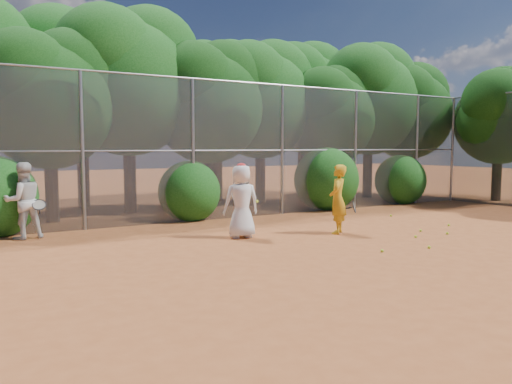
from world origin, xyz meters
TOP-DOWN VIEW (x-y plane):
  - ground at (0.00, 0.00)m, footprint 80.00×80.00m
  - fence_back at (-0.12, 6.00)m, footprint 20.05×0.09m
  - tree_2 at (-4.45, 7.83)m, footprint 3.99×3.47m
  - tree_3 at (-1.94, 8.84)m, footprint 4.89×4.26m
  - tree_4 at (0.55, 8.24)m, footprint 4.19×3.64m
  - tree_5 at (3.06, 9.04)m, footprint 4.51×3.92m
  - tree_6 at (5.55, 8.03)m, footprint 3.86×3.36m
  - tree_7 at (8.06, 8.64)m, footprint 4.77×4.14m
  - tree_8 at (10.05, 8.34)m, footprint 4.25×3.70m
  - tree_10 at (-2.93, 11.05)m, footprint 5.15×4.48m
  - tree_11 at (2.06, 10.64)m, footprint 4.64×4.03m
  - tree_12 at (6.56, 11.24)m, footprint 5.02×4.37m
  - tree_13 at (11.45, 5.03)m, footprint 3.86×3.36m
  - bush_1 at (-1.00, 6.30)m, footprint 1.80×1.80m
  - bush_2 at (4.00, 6.30)m, footprint 2.20×2.20m
  - bush_3 at (7.50, 6.30)m, footprint 1.90×1.90m
  - player_yellow at (1.19, 2.32)m, footprint 0.85×0.71m
  - player_teen at (-1.10, 3.00)m, footprint 0.92×0.69m
  - player_white at (-5.46, 5.40)m, footprint 0.97×0.84m
  - ball_0 at (2.36, 0.92)m, footprint 0.07×0.07m
  - ball_1 at (4.46, 1.67)m, footprint 0.07×0.07m
  - ball_2 at (0.54, 0.15)m, footprint 0.07×0.07m
  - ball_3 at (3.12, 1.44)m, footprint 0.07×0.07m
  - ball_4 at (1.64, -0.09)m, footprint 0.07×0.07m
  - ball_5 at (4.49, 3.79)m, footprint 0.07×0.07m
  - ball_6 at (3.36, 0.85)m, footprint 0.07×0.07m

SIDE VIEW (x-z plane):
  - ground at x=0.00m, z-range 0.00..0.00m
  - ball_0 at x=2.36m, z-range 0.00..0.07m
  - ball_1 at x=4.46m, z-range 0.00..0.07m
  - ball_2 at x=0.54m, z-range 0.00..0.07m
  - ball_3 at x=3.12m, z-range 0.00..0.07m
  - ball_4 at x=1.64m, z-range 0.00..0.07m
  - ball_5 at x=4.49m, z-range 0.00..0.07m
  - ball_6 at x=3.36m, z-range 0.00..0.07m
  - player_yellow at x=1.19m, z-range 0.00..1.68m
  - player_teen at x=-1.10m, z-range -0.01..1.73m
  - player_white at x=-5.46m, z-range 0.00..1.76m
  - bush_1 at x=-1.00m, z-range 0.00..1.80m
  - bush_3 at x=7.50m, z-range 0.00..1.90m
  - bush_2 at x=4.00m, z-range 0.00..2.20m
  - fence_back at x=-0.12m, z-range 0.04..4.06m
  - tree_6 at x=5.55m, z-range 0.82..6.11m
  - tree_13 at x=11.45m, z-range 0.82..6.11m
  - tree_2 at x=-4.45m, z-range 0.85..6.32m
  - tree_4 at x=0.55m, z-range 0.89..6.62m
  - tree_8 at x=10.05m, z-range 0.91..6.73m
  - tree_5 at x=3.06m, z-range 0.96..7.13m
  - tree_11 at x=2.06m, z-range 0.99..7.34m
  - tree_7 at x=8.06m, z-range 1.02..7.54m
  - tree_3 at x=-1.94m, z-range 1.04..7.75m
  - tree_12 at x=6.56m, z-range 1.07..7.95m
  - tree_10 at x=-2.93m, z-range 1.10..8.16m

